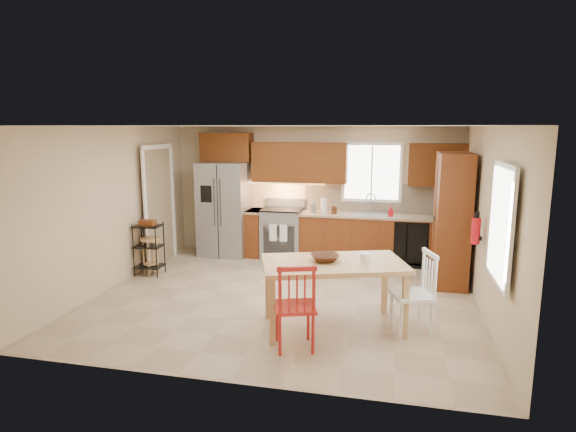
{
  "coord_description": "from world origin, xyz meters",
  "views": [
    {
      "loc": [
        1.54,
        -6.63,
        2.49
      ],
      "look_at": [
        -0.04,
        0.4,
        1.15
      ],
      "focal_mm": 30.0,
      "sensor_mm": 36.0,
      "label": 1
    }
  ],
  "objects_px": {
    "dining_table": "(333,295)",
    "table_bowl": "(325,261)",
    "chair_red": "(295,305)",
    "chair_white": "(412,293)",
    "refrigerator": "(225,209)",
    "range_stove": "(283,234)",
    "pantry": "(452,219)",
    "utility_cart": "(149,249)",
    "fire_extinguisher": "(476,231)",
    "table_jar": "(365,259)",
    "bar_stool": "(150,256)",
    "soap_bottle": "(391,211)"
  },
  "relations": [
    {
      "from": "fire_extinguisher",
      "to": "table_jar",
      "type": "xyz_separation_m",
      "value": [
        -1.41,
        -0.99,
        -0.21
      ]
    },
    {
      "from": "table_bowl",
      "to": "utility_cart",
      "type": "distance_m",
      "value": 3.59
    },
    {
      "from": "fire_extinguisher",
      "to": "chair_red",
      "type": "bearing_deg",
      "value": -140.86
    },
    {
      "from": "range_stove",
      "to": "pantry",
      "type": "distance_m",
      "value": 3.19
    },
    {
      "from": "bar_stool",
      "to": "utility_cart",
      "type": "xyz_separation_m",
      "value": [
        0.0,
        -0.03,
        0.13
      ]
    },
    {
      "from": "table_bowl",
      "to": "table_jar",
      "type": "bearing_deg",
      "value": 12.53
    },
    {
      "from": "chair_white",
      "to": "utility_cart",
      "type": "distance_m",
      "value": 4.53
    },
    {
      "from": "range_stove",
      "to": "fire_extinguisher",
      "type": "xyz_separation_m",
      "value": [
        3.18,
        -2.04,
        0.64
      ]
    },
    {
      "from": "range_stove",
      "to": "pantry",
      "type": "relative_size",
      "value": 0.44
    },
    {
      "from": "refrigerator",
      "to": "chair_white",
      "type": "xyz_separation_m",
      "value": [
        3.49,
        -3.02,
        -0.4
      ]
    },
    {
      "from": "utility_cart",
      "to": "chair_red",
      "type": "bearing_deg",
      "value": -38.1
    },
    {
      "from": "soap_bottle",
      "to": "utility_cart",
      "type": "bearing_deg",
      "value": -159.02
    },
    {
      "from": "table_bowl",
      "to": "range_stove",
      "type": "bearing_deg",
      "value": 112.22
    },
    {
      "from": "fire_extinguisher",
      "to": "table_jar",
      "type": "relative_size",
      "value": 2.2
    },
    {
      "from": "range_stove",
      "to": "dining_table",
      "type": "bearing_deg",
      "value": -66.1
    },
    {
      "from": "range_stove",
      "to": "soap_bottle",
      "type": "distance_m",
      "value": 2.1
    },
    {
      "from": "table_bowl",
      "to": "utility_cart",
      "type": "xyz_separation_m",
      "value": [
        -3.23,
        1.52,
        -0.41
      ]
    },
    {
      "from": "dining_table",
      "to": "bar_stool",
      "type": "relative_size",
      "value": 2.72
    },
    {
      "from": "chair_red",
      "to": "fire_extinguisher",
      "type": "bearing_deg",
      "value": 20.55
    },
    {
      "from": "dining_table",
      "to": "table_jar",
      "type": "bearing_deg",
      "value": -2.64
    },
    {
      "from": "range_stove",
      "to": "table_bowl",
      "type": "bearing_deg",
      "value": -67.78
    },
    {
      "from": "fire_extinguisher",
      "to": "soap_bottle",
      "type": "bearing_deg",
      "value": 120.53
    },
    {
      "from": "table_jar",
      "to": "range_stove",
      "type": "bearing_deg",
      "value": 120.29
    },
    {
      "from": "refrigerator",
      "to": "table_bowl",
      "type": "xyz_separation_m",
      "value": [
        2.43,
        -3.07,
        -0.06
      ]
    },
    {
      "from": "dining_table",
      "to": "refrigerator",
      "type": "bearing_deg",
      "value": 110.98
    },
    {
      "from": "chair_white",
      "to": "fire_extinguisher",
      "type": "bearing_deg",
      "value": -57.52
    },
    {
      "from": "pantry",
      "to": "dining_table",
      "type": "distance_m",
      "value": 2.74
    },
    {
      "from": "range_stove",
      "to": "table_bowl",
      "type": "height_order",
      "value": "range_stove"
    },
    {
      "from": "refrigerator",
      "to": "pantry",
      "type": "relative_size",
      "value": 0.87
    },
    {
      "from": "bar_stool",
      "to": "fire_extinguisher",
      "type": "bearing_deg",
      "value": -10.3
    },
    {
      "from": "chair_red",
      "to": "range_stove",
      "type": "bearing_deg",
      "value": 86.75
    },
    {
      "from": "refrigerator",
      "to": "soap_bottle",
      "type": "xyz_separation_m",
      "value": [
        3.18,
        -0.02,
        0.09
      ]
    },
    {
      "from": "pantry",
      "to": "chair_red",
      "type": "distance_m",
      "value": 3.45
    },
    {
      "from": "pantry",
      "to": "table_bowl",
      "type": "xyz_separation_m",
      "value": [
        -1.7,
        -2.14,
        -0.2
      ]
    },
    {
      "from": "dining_table",
      "to": "table_bowl",
      "type": "relative_size",
      "value": 4.94
    },
    {
      "from": "refrigerator",
      "to": "dining_table",
      "type": "xyz_separation_m",
      "value": [
        2.54,
        -3.07,
        -0.49
      ]
    },
    {
      "from": "chair_red",
      "to": "table_jar",
      "type": "distance_m",
      "value": 1.12
    },
    {
      "from": "table_bowl",
      "to": "fire_extinguisher",
      "type": "bearing_deg",
      "value": 29.92
    },
    {
      "from": "soap_bottle",
      "to": "chair_white",
      "type": "bearing_deg",
      "value": -84.15
    },
    {
      "from": "soap_bottle",
      "to": "table_bowl",
      "type": "bearing_deg",
      "value": -103.87
    },
    {
      "from": "table_bowl",
      "to": "table_jar",
      "type": "height_order",
      "value": "table_jar"
    },
    {
      "from": "chair_white",
      "to": "bar_stool",
      "type": "distance_m",
      "value": 4.55
    },
    {
      "from": "dining_table",
      "to": "chair_red",
      "type": "relative_size",
      "value": 1.7
    },
    {
      "from": "dining_table",
      "to": "utility_cart",
      "type": "bearing_deg",
      "value": 136.95
    },
    {
      "from": "fire_extinguisher",
      "to": "table_jar",
      "type": "height_order",
      "value": "fire_extinguisher"
    },
    {
      "from": "chair_red",
      "to": "chair_white",
      "type": "relative_size",
      "value": 1.0
    },
    {
      "from": "refrigerator",
      "to": "fire_extinguisher",
      "type": "distance_m",
      "value": 4.76
    },
    {
      "from": "utility_cart",
      "to": "range_stove",
      "type": "bearing_deg",
      "value": 37.45
    },
    {
      "from": "pantry",
      "to": "table_jar",
      "type": "distance_m",
      "value": 2.38
    },
    {
      "from": "pantry",
      "to": "table_jar",
      "type": "relative_size",
      "value": 12.83
    }
  ]
}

